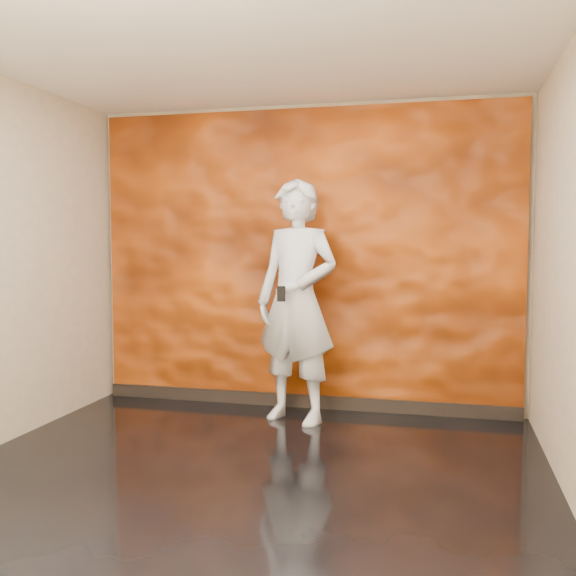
% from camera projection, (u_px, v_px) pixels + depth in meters
% --- Properties ---
extents(room, '(4.02, 4.02, 2.81)m').
position_uv_depth(room, '(238.00, 265.00, 4.03)').
color(room, black).
rests_on(room, ground).
extents(feature_wall, '(3.90, 0.06, 2.75)m').
position_uv_depth(feature_wall, '(304.00, 259.00, 5.93)').
color(feature_wall, '#D5530C').
rests_on(feature_wall, ground).
extents(baseboard, '(3.90, 0.04, 0.12)m').
position_uv_depth(baseboard, '(303.00, 401.00, 5.98)').
color(baseboard, black).
rests_on(baseboard, ground).
extents(man, '(0.87, 0.71, 2.07)m').
position_uv_depth(man, '(297.00, 301.00, 5.47)').
color(man, '#A3A8B3').
rests_on(man, ground).
extents(phone, '(0.07, 0.03, 0.13)m').
position_uv_depth(phone, '(281.00, 294.00, 5.20)').
color(phone, black).
rests_on(phone, man).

